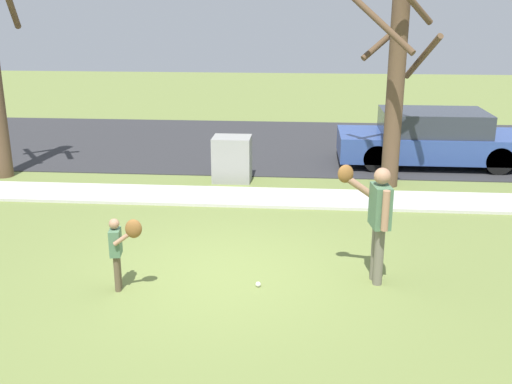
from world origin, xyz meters
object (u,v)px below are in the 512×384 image
Objects in this scene: street_tree_near at (396,81)px; parked_wagon_blue at (432,139)px; baseball at (258,284)px; utility_cabinet at (232,159)px; person_adult at (376,213)px; person_child at (121,244)px.

street_tree_near reaches higher than parked_wagon_blue.
baseball is 5.37m from utility_cabinet.
street_tree_near reaches higher than person_adult.
person_adult is 3.51m from person_child.
baseball is 7.95m from parked_wagon_blue.
baseball is 6.11m from street_tree_near.
person_child is 9.14m from parked_wagon_blue.
person_adult is 5.61m from utility_cabinet.
baseball is at bearing -115.69° from street_tree_near.
person_adult is at bearing 0.90° from person_child.
utility_cabinet reaches higher than baseball.
baseball is at bearing -79.27° from utility_cabinet.
baseball is at bearing 2.55° from person_adult.
person_child is at bearing 0.90° from person_adult.
utility_cabinet is at bearing 177.81° from street_tree_near.
parked_wagon_blue is at bearing 44.07° from person_child.
utility_cabinet is at bearing 100.73° from baseball.
parked_wagon_blue reaches higher than person_child.
street_tree_near is at bearing -123.26° from parked_wagon_blue.
person_adult is 7.02m from parked_wagon_blue.
street_tree_near is at bearing 42.74° from person_child.
street_tree_near is (0.86, 4.81, 1.24)m from person_adult.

